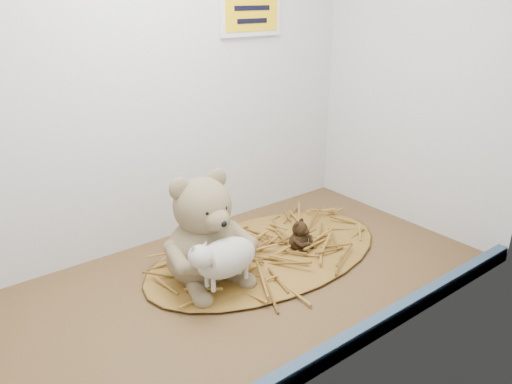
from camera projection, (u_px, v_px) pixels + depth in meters
alcove_shell at (190, 70)px, 94.74cm from camera, size 120.40×60.20×90.40cm
front_rail at (320, 359)px, 83.22cm from camera, size 119.28×2.20×3.60cm
straw_bed at (267, 253)px, 119.22cm from camera, size 62.90×36.52×1.22cm
main_teddy at (202, 229)px, 104.94cm from camera, size 20.03×21.14×24.71cm
toy_lamb at (226, 258)px, 99.57cm from camera, size 17.43×10.64×11.26cm
mini_teddy_tan at (235, 241)px, 116.23cm from camera, size 6.33×6.60×6.99cm
mini_teddy_brown at (299, 234)px, 119.03cm from camera, size 8.15×8.33×7.60cm
wall_sign at (251, 8)px, 123.02cm from camera, size 16.00×1.20×11.00cm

